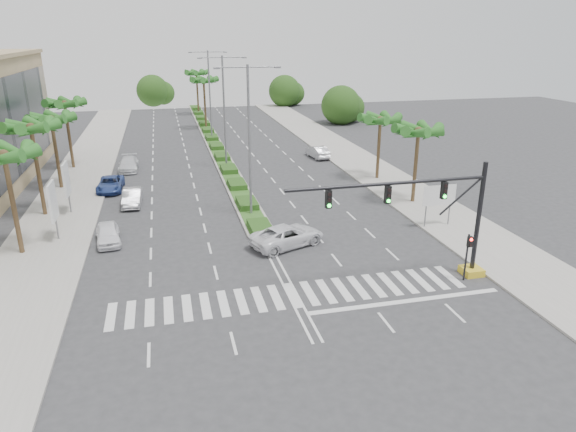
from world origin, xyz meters
The scene contains 27 objects.
ground centered at (0.00, 0.00, 0.00)m, with size 160.00×160.00×0.00m, color #333335.
footpath_right centered at (15.20, 20.00, 0.07)m, with size 6.00×120.00×0.15m, color gray.
footpath_left centered at (-15.20, 20.00, 0.07)m, with size 6.00×120.00×0.15m, color gray.
median centered at (0.00, 45.00, 0.10)m, with size 2.20×75.00×0.20m, color gray.
median_grass centered at (0.00, 45.00, 0.22)m, with size 1.80×75.00×0.04m, color #2E4F1B.
signal_gantry centered at (9.27, 0.00, 3.46)m, with size 12.60×1.20×7.20m.
pedestrian_signal centered at (10.60, -0.68, 2.04)m, with size 0.28×0.36×3.00m.
direction_sign centered at (13.50, 7.99, 2.45)m, with size 2.70×0.11×3.40m.
billboard_near centered at (-14.50, 12.00, 2.96)m, with size 0.18×2.10×4.35m.
billboard_far centered at (-14.50, 18.00, 2.96)m, with size 0.18×2.10×4.35m.
palm_left_near centered at (-16.50, 10.00, 6.69)m, with size 4.57×4.68×7.55m.
palm_left_mid centered at (-16.50, 18.00, 7.08)m, with size 4.57×4.68×7.95m.
palm_left_far centered at (-16.50, 26.00, 6.50)m, with size 4.57×4.68×7.35m.
palm_left_end centered at (-16.50, 34.00, 6.88)m, with size 4.57×4.68×7.75m.
palm_right_near centered at (14.50, 14.00, 6.20)m, with size 4.57×4.68×7.05m.
palm_right_far centered at (14.50, 22.00, 5.91)m, with size 4.57×4.68×6.75m.
palm_median_a centered at (0.00, 55.00, 7.17)m, with size 4.57×4.68×8.05m.
palm_median_b centered at (0.00, 70.00, 7.17)m, with size 4.57×4.68×8.05m.
streetlight_near centered at (0.00, 14.00, 6.81)m, with size 5.10×0.25×12.00m.
streetlight_mid centered at (0.00, 30.00, 6.81)m, with size 5.10×0.25×12.00m.
streetlight_far centered at (0.00, 46.00, 6.81)m, with size 5.10×0.25×12.00m.
car_parked_a centered at (-10.94, 10.71, 0.68)m, with size 1.61×4.01×1.37m, color white.
car_parked_b centered at (-9.58, 19.22, 0.71)m, with size 1.50×4.31×1.42m, color #A8A7AC.
car_parked_c centered at (-11.80, 24.12, 0.67)m, with size 2.22×4.80×1.34m, color #2D458A.
car_parked_d centered at (-10.49, 31.74, 0.70)m, with size 1.97×4.84×1.40m, color silver.
car_crossing centered at (1.39, 7.17, 0.76)m, with size 2.52×5.46×1.52m, color white.
car_right centered at (11.28, 32.53, 0.72)m, with size 1.53×4.39×1.45m, color silver.
Camera 1 is at (-6.48, -25.40, 14.27)m, focal length 32.00 mm.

